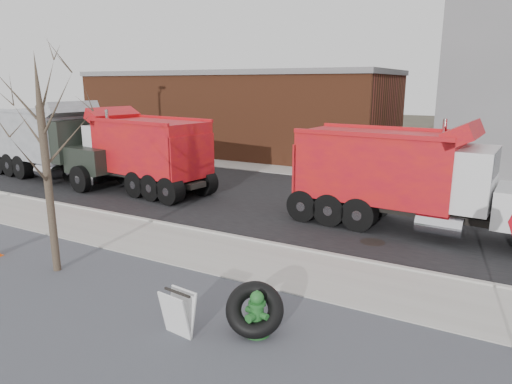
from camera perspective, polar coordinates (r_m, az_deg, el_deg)
The scene contains 14 objects.
ground at distance 12.02m, azimuth -3.90°, elevation -8.50°, with size 120.00×120.00×0.00m, color #383328.
gravel_verge at distance 9.56m, azimuth -15.81°, elevation -14.99°, with size 60.00×5.00×0.03m, color slate.
sidewalk at distance 12.21m, azimuth -3.26°, elevation -7.99°, with size 60.00×2.50×0.06m, color #9E9B93.
curb at distance 13.24m, azimuth -0.23°, elevation -6.11°, with size 60.00×0.15×0.11m, color #9E9B93.
road at distance 17.36m, azimuth 7.50°, elevation -1.61°, with size 60.00×9.40×0.02m, color black.
far_sidewalk at distance 22.62m, azimuth 12.89°, elevation 1.74°, with size 60.00×2.00×0.06m, color #9E9B93.
building_brick at distance 30.92m, azimuth -2.34°, elevation 10.04°, with size 20.20×8.20×5.30m.
bare_tree at distance 11.56m, azimuth -25.08°, elevation 6.27°, with size 3.20×3.20×5.20m.
fire_hydrant at distance 8.53m, azimuth 0.10°, elevation -15.16°, with size 0.50×0.49×0.88m.
truck_tire at distance 8.58m, azimuth -0.17°, elevation -14.45°, with size 1.39×1.34×0.97m.
sandwich_board at distance 8.59m, azimuth -9.71°, elevation -14.72°, with size 0.66×0.46×0.86m.
dump_truck_red_a at distance 14.75m, azimuth 18.88°, elevation 1.96°, with size 8.48×2.79×3.41m.
dump_truck_red_b at distance 20.16m, azimuth -14.85°, elevation 5.17°, with size 8.17×3.34×3.42m.
dump_truck_grey at distance 23.75m, azimuth -23.87°, elevation 5.96°, with size 8.25×3.33×3.65m.
Camera 1 is at (6.14, -9.32, 4.49)m, focal length 32.00 mm.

